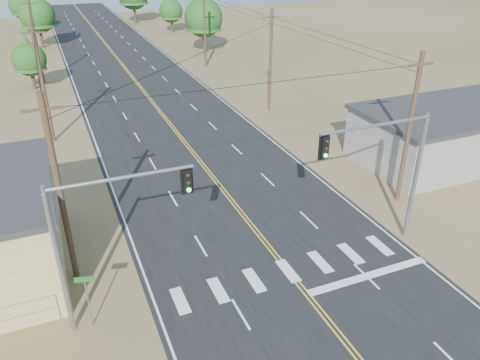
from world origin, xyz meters
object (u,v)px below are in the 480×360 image
building_right (454,134)px  signal_mast_left (98,229)px  signal_mast_right (391,162)px  street_sign (87,293)px

building_right → signal_mast_left: 29.49m
signal_mast_right → street_sign: signal_mast_right is taller
signal_mast_left → street_sign: 3.26m
signal_mast_left → street_sign: size_ratio=2.63×
building_right → signal_mast_left: signal_mast_left is taller
building_right → street_sign: bearing=-164.7°
building_right → signal_mast_left: (-28.24, -7.94, 3.01)m
signal_mast_right → street_sign: 16.59m
building_right → signal_mast_left: size_ratio=2.03×
signal_mast_left → building_right: bearing=17.0°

